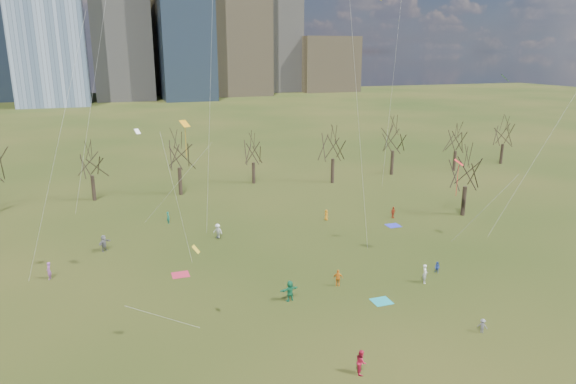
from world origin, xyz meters
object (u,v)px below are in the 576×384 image
object	(u,v)px
blanket_crimson	(180,275)
blanket_navy	(393,226)
person_1	(425,274)
blanket_teal	(382,301)
person_4	(338,278)
person_2	(361,362)

from	to	relation	value
blanket_crimson	blanket_navy	bearing A→B (deg)	12.47
blanket_crimson	person_1	world-z (taller)	person_1
blanket_navy	person_1	xyz separation A→B (m)	(-5.56, -14.91, 0.88)
blanket_teal	person_4	xyz separation A→B (m)	(-2.25, 3.92, 0.77)
blanket_navy	person_4	bearing A→B (deg)	-135.77
blanket_teal	person_1	distance (m)	5.90
person_2	person_4	world-z (taller)	person_2
blanket_navy	person_4	size ratio (longest dim) A/B	1.02
blanket_crimson	person_1	size ratio (longest dim) A/B	0.90
blanket_navy	person_1	size ratio (longest dim) A/B	0.90
blanket_teal	person_1	xyz separation A→B (m)	(5.50, 1.96, 0.88)
blanket_navy	blanket_crimson	size ratio (longest dim) A/B	1.00
person_1	blanket_crimson	bearing A→B (deg)	94.78
person_1	person_4	world-z (taller)	person_1
person_4	blanket_crimson	bearing A→B (deg)	-4.34
person_1	person_2	distance (m)	15.67
blanket_teal	blanket_navy	distance (m)	20.17
blanket_navy	blanket_crimson	distance (m)	27.01
blanket_crimson	person_1	bearing A→B (deg)	-23.57
blanket_navy	person_2	world-z (taller)	person_2
blanket_crimson	person_2	xyz separation A→B (m)	(9.06, -19.44, 0.83)
blanket_navy	person_1	world-z (taller)	person_1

